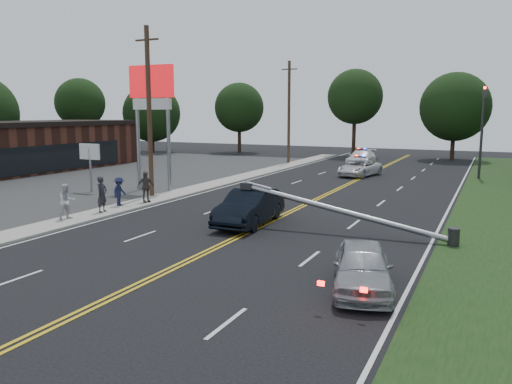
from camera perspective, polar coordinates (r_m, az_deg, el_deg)
The scene contains 23 objects.
ground at distance 16.03m, azimuth -11.61°, elevation -9.56°, with size 120.00×120.00×0.00m, color black.
parking_lot at distance 37.01m, azimuth -27.15°, elevation 0.21°, with size 25.00×60.00×0.01m, color #2D2D2D.
sidewalk at distance 28.71m, azimuth -12.95°, elevation -1.20°, with size 1.80×70.00×0.12m, color #9F9990.
centerline_yellow at distance 24.45m, azimuth 2.69°, elevation -2.87°, with size 0.36×80.00×0.00m, color gold.
pylon_sign at distance 32.72m, azimuth -11.83°, elevation 10.52°, with size 3.20×0.35×8.00m.
small_sign at distance 33.59m, azimuth -18.47°, elevation 3.94°, with size 1.60×0.14×3.10m.
traffic_signal at distance 42.05m, azimuth 24.46°, elevation 7.10°, with size 0.28×0.41×7.05m.
fallen_streetlight at distance 21.09m, azimuth 11.09°, elevation -2.45°, with size 9.36×0.44×1.91m.
utility_pole_mid at distance 30.33m, azimuth -12.11°, elevation 8.91°, with size 1.60×0.28×10.00m.
utility_pole_far at distance 49.61m, azimuth 3.78°, elevation 9.09°, with size 1.60×0.28×10.00m.
tree_3 at distance 62.21m, azimuth -19.46°, elevation 9.56°, with size 5.69×5.69×8.99m.
tree_4 at distance 65.36m, azimuth -11.84°, elevation 8.81°, with size 7.24×7.24×8.59m.
tree_5 at distance 63.74m, azimuth -1.93°, elevation 9.62°, with size 6.20×6.20×8.77m.
tree_6 at distance 59.17m, azimuth 11.25°, elevation 10.62°, with size 6.27×6.27×9.98m.
tree_7 at distance 57.50m, azimuth 21.78°, elevation 9.02°, with size 7.26×7.26×9.28m.
crashed_sedan at distance 22.77m, azimuth -0.73°, elevation -1.71°, with size 1.71×4.92×1.62m, color black.
waiting_sedan at distance 14.79m, azimuth 12.04°, elevation -8.36°, with size 1.63×4.05×1.38m, color #9C9EA4.
emergency_a at distance 41.01m, azimuth 11.77°, elevation 2.70°, with size 2.13×4.61×1.28m, color silver.
emergency_b at distance 49.19m, azimuth 11.96°, elevation 3.86°, with size 2.11×5.18×1.50m, color white.
bystander_a at distance 26.09m, azimuth -17.19°, elevation -0.25°, with size 0.66×0.43×1.80m, color #232229.
bystander_b at distance 24.92m, azimuth -20.80°, elevation -1.02°, with size 0.81×0.63×1.67m, color #BCBCC1.
bystander_c at distance 27.66m, azimuth -15.34°, elevation 0.07°, with size 1.00×0.57×1.54m, color #181E3E.
bystander_d at distance 28.34m, azimuth -12.51°, elevation 0.59°, with size 1.02×0.42×1.74m, color #514741.
Camera 1 is at (9.30, -12.03, 5.08)m, focal length 35.00 mm.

